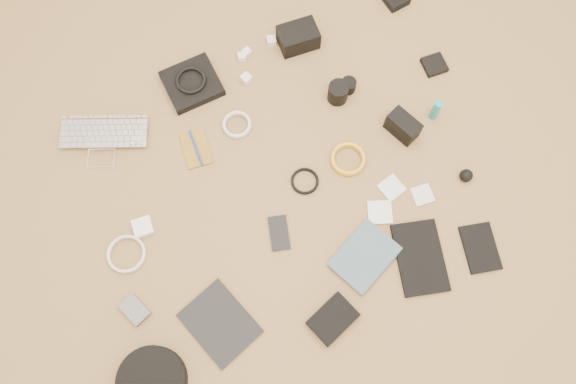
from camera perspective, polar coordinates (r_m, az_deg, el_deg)
name	(u,v)px	position (r m, az deg, el deg)	size (l,w,h in m)	color
laptop	(103,144)	(2.04, -18.25, 4.62)	(0.30, 0.21, 0.02)	#B8B8BD
headphone_pouch	(192,83)	(2.06, -9.74, 10.81)	(0.19, 0.17, 0.03)	black
headphones	(191,80)	(2.04, -9.85, 11.13)	(0.11, 0.11, 0.01)	black
charger_a	(247,52)	(2.11, -4.19, 13.97)	(0.03, 0.03, 0.03)	silver
charger_b	(242,57)	(2.10, -4.70, 13.52)	(0.03, 0.03, 0.03)	silver
charger_c	(272,41)	(2.13, -1.68, 15.09)	(0.03, 0.03, 0.03)	silver
charger_d	(246,79)	(2.05, -4.26, 11.40)	(0.03, 0.03, 0.03)	silver
dslr_camera	(298,37)	(2.10, 1.05, 15.45)	(0.14, 0.10, 0.08)	black
notebook_olive	(196,148)	(1.96, -9.32, 4.39)	(0.09, 0.14, 0.01)	olive
pen_blue	(196,148)	(1.96, -9.35, 4.48)	(0.01, 0.01, 0.14)	#1335A0
cable_white_a	(237,125)	(1.98, -5.20, 6.76)	(0.10, 0.10, 0.01)	silver
lens_a	(338,93)	(2.00, 5.10, 10.03)	(0.07, 0.07, 0.08)	black
lens_b	(348,86)	(2.03, 6.16, 10.70)	(0.05, 0.05, 0.05)	black
card_reader	(434,65)	(2.14, 14.63, 12.39)	(0.08, 0.08, 0.02)	black
power_brick	(143,227)	(1.90, -14.51, -3.49)	(0.06, 0.06, 0.03)	silver
cable_white_b	(127,254)	(1.90, -16.05, -6.10)	(0.13, 0.13, 0.01)	silver
cable_black	(305,182)	(1.89, 1.71, 1.07)	(0.09, 0.09, 0.01)	black
cable_yellow	(348,160)	(1.93, 6.10, 3.27)	(0.12, 0.12, 0.01)	gold
flash	(403,126)	(1.97, 11.59, 6.56)	(0.06, 0.11, 0.09)	black
lens_cleaner	(436,110)	(2.01, 14.79, 8.06)	(0.03, 0.03, 0.10)	teal
battery_charger	(135,310)	(1.85, -15.31, -11.45)	(0.06, 0.09, 0.03)	#5A595F
tablet	(220,323)	(1.81, -6.93, -13.09)	(0.17, 0.22, 0.01)	black
phone	(279,233)	(1.84, -0.91, -4.19)	(0.06, 0.12, 0.01)	black
filter_case_left	(380,212)	(1.88, 9.31, -2.06)	(0.08, 0.08, 0.01)	silver
filter_case_mid	(392,188)	(1.92, 10.48, 0.42)	(0.07, 0.07, 0.01)	silver
filter_case_right	(422,195)	(1.93, 13.50, -0.30)	(0.07, 0.07, 0.01)	silver
air_blower	(466,176)	(1.97, 17.64, 1.60)	(0.04, 0.04, 0.04)	black
headphone_case	(152,381)	(1.81, -13.65, -18.16)	(0.21, 0.21, 0.06)	black
drive_case	(333,319)	(1.79, 4.58, -12.74)	(0.14, 0.10, 0.04)	black
paperback	(383,273)	(1.83, 9.64, -8.07)	(0.15, 0.20, 0.02)	#3E5768
notebook_black_a	(420,258)	(1.87, 13.26, -6.50)	(0.15, 0.24, 0.02)	black
notebook_black_b	(480,248)	(1.93, 18.94, -5.39)	(0.10, 0.16, 0.01)	black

